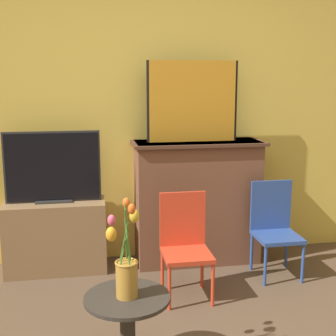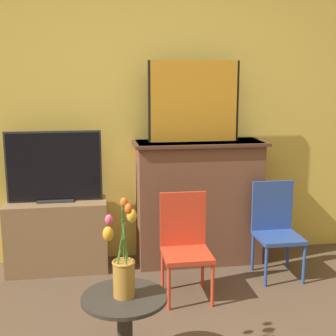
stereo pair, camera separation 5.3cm
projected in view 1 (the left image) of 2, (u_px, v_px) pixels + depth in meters
The scene contains 9 objects.
wall_back at pixel (135, 101), 3.90m from camera, with size 8.00×0.06×2.70m.
fireplace_mantel at pixel (197, 200), 3.93m from camera, with size 1.08×0.42×1.03m.
painting at pixel (193, 101), 3.77m from camera, with size 0.74×0.03×0.65m.
tv_stand at pixel (56, 236), 3.77m from camera, with size 0.79×0.36×0.57m.
tv_monitor at pixel (53, 168), 3.67m from camera, with size 0.74×0.12×0.56m.
chair_red at pixel (185, 241), 3.32m from camera, with size 0.33×0.33×0.74m.
chair_blue at pixel (274, 225), 3.69m from camera, with size 0.33×0.33×0.74m.
side_table at pixel (128, 322), 2.45m from camera, with size 0.45×0.45×0.44m.
vase_tulips at pixel (126, 266), 2.39m from camera, with size 0.18×0.23×0.52m.
Camera 1 is at (-0.40, -1.79, 1.56)m, focal length 50.00 mm.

